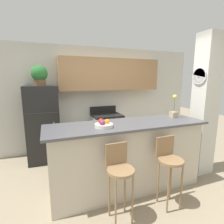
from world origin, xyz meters
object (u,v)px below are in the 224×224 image
at_px(trash_bin, 72,151).
at_px(orchid_vase, 174,111).
at_px(refrigerator, 43,124).
at_px(bar_stool_left, 120,171).
at_px(bar_stool_right, 169,162).
at_px(stove_range, 107,132).
at_px(potted_plant_on_fridge, 39,75).
at_px(fruit_bowl, 104,124).

bearing_deg(trash_bin, orchid_vase, -37.99).
height_order(refrigerator, bar_stool_left, refrigerator).
bearing_deg(bar_stool_right, stove_range, 93.87).
xyz_separation_m(bar_stool_left, bar_stool_right, (0.74, 0.00, 0.00)).
distance_m(stove_range, bar_stool_left, 2.28).
bearing_deg(refrigerator, bar_stool_left, -67.68).
bearing_deg(refrigerator, potted_plant_on_fridge, 115.93).
bearing_deg(potted_plant_on_fridge, bar_stool_left, -67.68).
height_order(refrigerator, fruit_bowl, refrigerator).
height_order(bar_stool_right, trash_bin, bar_stool_right).
height_order(potted_plant_on_fridge, orchid_vase, potted_plant_on_fridge).
bearing_deg(trash_bin, bar_stool_left, -80.08).
bearing_deg(bar_stool_left, trash_bin, 99.92).
height_order(fruit_bowl, trash_bin, fruit_bowl).
distance_m(refrigerator, bar_stool_right, 2.71).
bearing_deg(orchid_vase, bar_stool_right, -131.86).
bearing_deg(refrigerator, bar_stool_right, -53.03).
distance_m(refrigerator, stove_range, 1.52).
bearing_deg(stove_range, fruit_bowl, -110.35).
xyz_separation_m(refrigerator, bar_stool_left, (0.89, -2.16, -0.17)).
bearing_deg(bar_stool_left, fruit_bowl, 96.40).
height_order(refrigerator, potted_plant_on_fridge, potted_plant_on_fridge).
bearing_deg(trash_bin, refrigerator, 156.59).
bearing_deg(stove_range, bar_stool_right, -86.13).
distance_m(bar_stool_left, potted_plant_on_fridge, 2.63).
xyz_separation_m(stove_range, trash_bin, (-0.93, -0.27, -0.27)).
distance_m(bar_stool_left, orchid_vase, 1.56).
relative_size(bar_stool_right, potted_plant_on_fridge, 2.36).
xyz_separation_m(potted_plant_on_fridge, orchid_vase, (2.20, -1.52, -0.64)).
distance_m(potted_plant_on_fridge, trash_bin, 1.77).
xyz_separation_m(bar_stool_left, trash_bin, (-0.34, 1.92, -0.46)).
bearing_deg(fruit_bowl, potted_plant_on_fridge, 116.20).
height_order(orchid_vase, fruit_bowl, orchid_vase).
height_order(refrigerator, stove_range, refrigerator).
height_order(orchid_vase, trash_bin, orchid_vase).
bearing_deg(potted_plant_on_fridge, refrigerator, -64.07).
relative_size(bar_stool_right, trash_bin, 2.57).
xyz_separation_m(bar_stool_right, fruit_bowl, (-0.79, 0.46, 0.49)).
relative_size(refrigerator, bar_stool_right, 1.67).
distance_m(bar_stool_right, fruit_bowl, 1.04).
height_order(bar_stool_left, fruit_bowl, fruit_bowl).
bearing_deg(stove_range, orchid_vase, -65.26).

